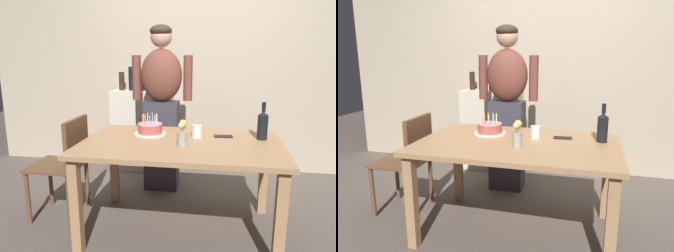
{
  "view_description": "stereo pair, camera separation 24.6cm",
  "coord_description": "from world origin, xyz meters",
  "views": [
    {
      "loc": [
        0.28,
        -2.3,
        1.39
      ],
      "look_at": [
        -0.11,
        0.07,
        0.84
      ],
      "focal_mm": 33.92,
      "sensor_mm": 36.0,
      "label": 1
    },
    {
      "loc": [
        0.52,
        -2.25,
        1.39
      ],
      "look_at": [
        -0.11,
        0.07,
        0.84
      ],
      "focal_mm": 33.92,
      "sensor_mm": 36.0,
      "label": 2
    }
  ],
  "objects": [
    {
      "name": "water_glass_near",
      "position": [
        0.11,
        0.14,
        0.79
      ],
      "size": [
        0.08,
        0.08,
        0.1
      ],
      "primitive_type": "cylinder",
      "color": "silver",
      "rests_on": "dining_table"
    },
    {
      "name": "person_man_bearded",
      "position": [
        -0.3,
        0.81,
        0.87
      ],
      "size": [
        0.61,
        0.27,
        1.66
      ],
      "rotation": [
        0.0,
        0.0,
        3.14
      ],
      "color": "#33333D",
      "rests_on": "ground_plane"
    },
    {
      "name": "cell_phone",
      "position": [
        0.32,
        0.19,
        0.74
      ],
      "size": [
        0.15,
        0.08,
        0.01
      ],
      "primitive_type": "cube",
      "rotation": [
        0.0,
        0.0,
        0.07
      ],
      "color": "black",
      "rests_on": "dining_table"
    },
    {
      "name": "dining_chair",
      "position": [
        -0.98,
        0.07,
        0.52
      ],
      "size": [
        0.42,
        0.42,
        0.87
      ],
      "rotation": [
        0.0,
        0.0,
        -1.57
      ],
      "color": "brown",
      "rests_on": "ground_plane"
    },
    {
      "name": "ground_plane",
      "position": [
        0.0,
        0.0,
        0.0
      ],
      "size": [
        10.0,
        10.0,
        0.0
      ],
      "primitive_type": "plane",
      "color": "#564C44"
    },
    {
      "name": "shelf_cabinet",
      "position": [
        -0.63,
        1.33,
        0.5
      ],
      "size": [
        0.72,
        0.3,
        1.24
      ],
      "color": "beige",
      "rests_on": "ground_plane"
    },
    {
      "name": "wine_bottle",
      "position": [
        0.61,
        0.17,
        0.86
      ],
      "size": [
        0.08,
        0.08,
        0.29
      ],
      "color": "black",
      "rests_on": "dining_table"
    },
    {
      "name": "flower_vase",
      "position": [
        0.02,
        -0.12,
        0.84
      ],
      "size": [
        0.07,
        0.08,
        0.19
      ],
      "color": "#999E93",
      "rests_on": "dining_table"
    },
    {
      "name": "birthday_cake",
      "position": [
        -0.28,
        0.18,
        0.78
      ],
      "size": [
        0.26,
        0.26,
        0.17
      ],
      "color": "white",
      "rests_on": "dining_table"
    },
    {
      "name": "dining_table",
      "position": [
        0.0,
        0.0,
        0.64
      ],
      "size": [
        1.5,
        0.96,
        0.74
      ],
      "color": "#A37A51",
      "rests_on": "ground_plane"
    },
    {
      "name": "back_wall",
      "position": [
        0.0,
        1.55,
        1.3
      ],
      "size": [
        5.2,
        0.1,
        2.6
      ],
      "primitive_type": "cube",
      "color": "tan",
      "rests_on": "ground_plane"
    }
  ]
}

